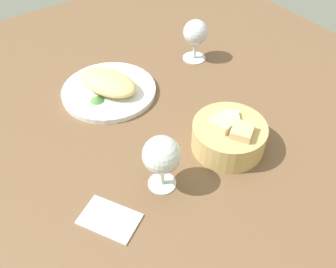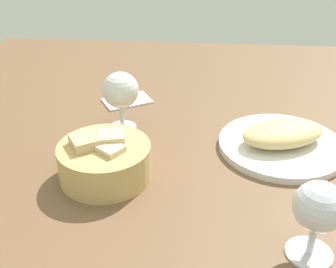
{
  "view_description": "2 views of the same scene",
  "coord_description": "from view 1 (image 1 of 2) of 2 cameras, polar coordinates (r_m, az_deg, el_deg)",
  "views": [
    {
      "loc": [
        57.77,
        -36.63,
        60.83
      ],
      "look_at": [
        10.81,
        -3.17,
        3.62
      ],
      "focal_mm": 39.43,
      "sensor_mm": 36.0,
      "label": 1
    },
    {
      "loc": [
        2.67,
        69.16,
        44.92
      ],
      "look_at": [
        8.43,
        -0.85,
        4.47
      ],
      "focal_mm": 45.84,
      "sensor_mm": 36.0,
      "label": 2
    }
  ],
  "objects": [
    {
      "name": "wine_glass_far",
      "position": [
        1.07,
        4.27,
        15.12
      ],
      "size": [
        7.0,
        7.0,
        12.08
      ],
      "color": "silver",
      "rests_on": "ground_plane"
    },
    {
      "name": "plate",
      "position": [
        0.99,
        -9.09,
        6.61
      ],
      "size": [
        24.58,
        24.58,
        1.4
      ],
      "primitive_type": "cylinder",
      "color": "white",
      "rests_on": "ground_plane"
    },
    {
      "name": "bread_basket",
      "position": [
        0.82,
        9.4,
        -0.26
      ],
      "size": [
        16.26,
        16.26,
        8.17
      ],
      "color": "tan",
      "rests_on": "ground_plane"
    },
    {
      "name": "lettuce_garnish",
      "position": [
        0.94,
        -10.9,
        5.44
      ],
      "size": [
        3.62,
        3.62,
        1.47
      ],
      "primitive_type": "cone",
      "color": "#47833C",
      "rests_on": "plate"
    },
    {
      "name": "wine_glass_near",
      "position": [
        0.7,
        -1.0,
        -3.48
      ],
      "size": [
        7.58,
        7.58,
        12.68
      ],
      "color": "silver",
      "rests_on": "ground_plane"
    },
    {
      "name": "ground_plane",
      "position": [
        0.92,
        -2.3,
        2.62
      ],
      "size": [
        140.0,
        140.0,
        2.0
      ],
      "primitive_type": "cube",
      "color": "brown"
    },
    {
      "name": "folded_napkin",
      "position": [
        0.72,
        -9.05,
        -12.76
      ],
      "size": [
        13.03,
        11.58,
        0.8
      ],
      "primitive_type": "cube",
      "rotation": [
        0.0,
        0.0,
        0.53
      ],
      "color": "white",
      "rests_on": "ground_plane"
    },
    {
      "name": "omelette",
      "position": [
        0.97,
        -9.28,
        7.9
      ],
      "size": [
        19.11,
        15.22,
        4.17
      ],
      "primitive_type": "ellipsoid",
      "rotation": [
        0.0,
        0.0,
        0.39
      ],
      "color": "#E0C47E",
      "rests_on": "plate"
    }
  ]
}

